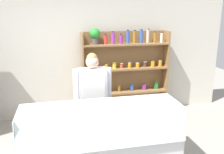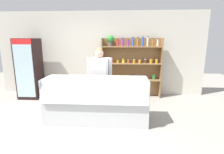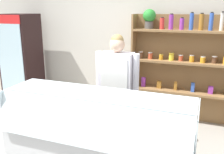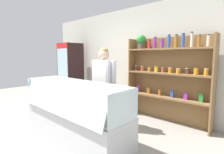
# 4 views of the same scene
# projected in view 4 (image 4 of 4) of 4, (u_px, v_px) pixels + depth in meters

# --- Properties ---
(ground_plane) EXTENTS (12.00, 12.00, 0.00)m
(ground_plane) POSITION_uv_depth(u_px,v_px,m) (63.00, 136.00, 3.17)
(ground_plane) COLOR gray
(back_wall) EXTENTS (6.80, 0.10, 2.70)m
(back_wall) POSITION_uv_depth(u_px,v_px,m) (135.00, 60.00, 4.65)
(back_wall) COLOR beige
(back_wall) RESTS_ON ground
(drinks_fridge) EXTENTS (0.64, 0.60, 1.85)m
(drinks_fridge) POSITION_uv_depth(u_px,v_px,m) (71.00, 72.00, 5.69)
(drinks_fridge) COLOR black
(drinks_fridge) RESTS_ON ground
(shelving_unit) EXTENTS (1.85, 0.29, 1.94)m
(shelving_unit) POSITION_uv_depth(u_px,v_px,m) (166.00, 73.00, 3.81)
(shelving_unit) COLOR olive
(shelving_unit) RESTS_ON ground
(deli_display_case) EXTENTS (2.26, 0.73, 1.01)m
(deli_display_case) POSITION_uv_depth(u_px,v_px,m) (74.00, 121.00, 3.09)
(deli_display_case) COLOR silver
(deli_display_case) RESTS_ON ground
(shop_clerk) EXTENTS (0.64, 0.25, 1.62)m
(shop_clerk) POSITION_uv_depth(u_px,v_px,m) (104.00, 80.00, 3.57)
(shop_clerk) COLOR #4C4233
(shop_clerk) RESTS_ON ground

